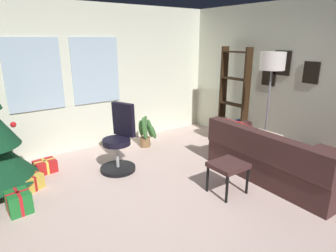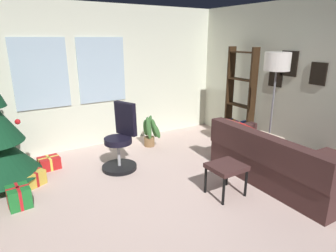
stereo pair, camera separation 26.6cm
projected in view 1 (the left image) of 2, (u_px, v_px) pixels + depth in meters
The scene contains 12 objects.
ground_plane at pixel (180, 214), 3.59m from camera, with size 5.36×5.51×0.10m, color beige.
wall_back_with_windows at pixel (87, 78), 5.34m from camera, with size 5.36×0.12×2.66m.
wall_right_with_frames at pixel (312, 84), 4.71m from camera, with size 0.12×5.51×2.66m.
couch at pixel (285, 161), 4.33m from camera, with size 1.57×2.11×0.78m.
footstool at pixel (228, 167), 3.89m from camera, with size 0.46×0.42×0.44m.
gift_box_red at pixel (45, 166), 4.57m from camera, with size 0.34×0.27×0.20m.
gift_box_green at pixel (19, 202), 3.51m from camera, with size 0.28×0.30×0.27m.
gift_box_gold at pixel (30, 182), 4.04m from camera, with size 0.38×0.37×0.22m.
office_chair at pixel (119, 144), 4.58m from camera, with size 0.58×0.56×1.08m.
bookshelf at pixel (234, 101), 5.80m from camera, with size 0.18×0.64×1.89m.
floor_lamp at pixel (272, 68), 4.55m from camera, with size 0.39×0.39×1.84m.
potted_plant at pixel (146, 132), 5.59m from camera, with size 0.33×0.52×0.63m.
Camera 1 is at (-1.94, -2.43, 2.05)m, focal length 30.78 mm.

